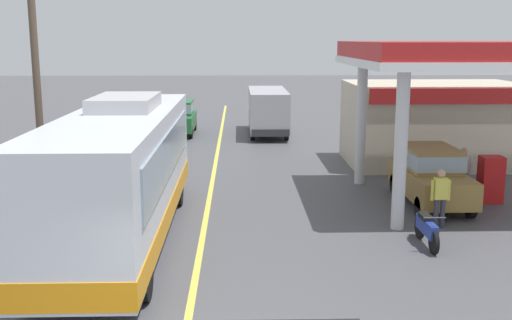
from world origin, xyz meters
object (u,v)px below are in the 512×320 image
motorcycle_parked_forecourt (427,229)px  pedestrian_by_shop (463,169)px  car_at_pump (430,173)px  car_trailing_behind_bus (179,116)px  pedestrian_near_pump (440,195)px  coach_bus_main (121,175)px  minibus_opposing_lane (268,108)px

motorcycle_parked_forecourt → pedestrian_by_shop: 5.59m
car_at_pump → pedestrian_by_shop: car_at_pump is taller
car_trailing_behind_bus → car_at_pump: bearing=-57.8°
pedestrian_near_pump → car_trailing_behind_bus: bearing=117.0°
car_at_pump → pedestrian_by_shop: (1.37, 0.84, -0.08)m
pedestrian_by_shop → car_trailing_behind_bus: 17.65m
car_at_pump → motorcycle_parked_forecourt: 4.28m
coach_bus_main → minibus_opposing_lane: size_ratio=1.80×
pedestrian_near_pump → car_trailing_behind_bus: size_ratio=0.40×
car_at_pump → minibus_opposing_lane: minibus_opposing_lane is taller
coach_bus_main → pedestrian_near_pump: (8.63, 0.76, -0.79)m
coach_bus_main → pedestrian_near_pump: 8.70m
pedestrian_by_shop → minibus_opposing_lane: bearing=113.0°
pedestrian_near_pump → car_trailing_behind_bus: 19.50m
car_trailing_behind_bus → pedestrian_near_pump: bearing=-63.0°
motorcycle_parked_forecourt → pedestrian_by_shop: pedestrian_by_shop is taller
minibus_opposing_lane → coach_bus_main: bearing=-104.6°
motorcycle_parked_forecourt → car_trailing_behind_bus: car_trailing_behind_bus is taller
minibus_opposing_lane → car_trailing_behind_bus: 4.92m
minibus_opposing_lane → pedestrian_by_shop: size_ratio=3.69×
motorcycle_parked_forecourt → car_trailing_behind_bus: size_ratio=0.43×
coach_bus_main → pedestrian_near_pump: bearing=5.1°
motorcycle_parked_forecourt → pedestrian_near_pump: bearing=61.5°
coach_bus_main → car_trailing_behind_bus: bearing=90.7°
car_at_pump → pedestrian_by_shop: bearing=31.8°
coach_bus_main → car_at_pump: coach_bus_main is taller
minibus_opposing_lane → pedestrian_near_pump: bearing=-76.9°
minibus_opposing_lane → car_trailing_behind_bus: minibus_opposing_lane is taller
pedestrian_near_pump → coach_bus_main: bearing=-174.9°
car_at_pump → motorcycle_parked_forecourt: bearing=-108.2°
coach_bus_main → pedestrian_near_pump: coach_bus_main is taller
coach_bus_main → minibus_opposing_lane: (4.66, 17.86, -0.25)m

